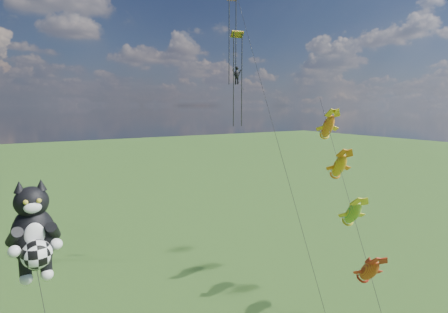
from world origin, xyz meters
TOP-DOWN VIEW (x-y plane):
  - cat_kite_rig at (-6.31, 2.09)m, footprint 2.35×4.12m
  - fish_windsock_rig at (14.07, 0.79)m, footprint 7.65×14.12m
  - parafoil_rig at (11.47, 11.25)m, footprint 3.92×17.31m

SIDE VIEW (x-z plane):
  - cat_kite_rig at x=-6.31m, z-range 3.06..14.32m
  - fish_windsock_rig at x=14.07m, z-range 0.96..16.48m
  - parafoil_rig at x=11.47m, z-range 5.06..31.58m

